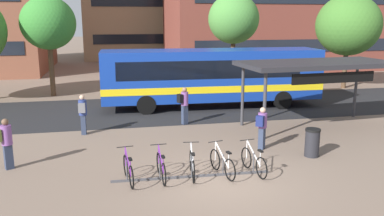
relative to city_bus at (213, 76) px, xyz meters
name	(u,v)px	position (x,y,z in m)	size (l,w,h in m)	color
ground	(220,181)	(-2.44, -10.31, -1.78)	(200.00, 200.00, 0.00)	#7A6656
bus_lane_asphalt	(170,109)	(-2.44, 0.00, -1.77)	(80.00, 7.20, 0.01)	#232326
city_bus	(213,76)	(0.00, 0.00, 0.00)	(12.11, 3.00, 3.20)	#14389E
bike_rack	(192,175)	(-3.25, -9.86, -1.68)	(5.03, 0.27, 0.70)	#47474C
parked_bicycle_purple_0	(128,170)	(-5.22, -9.83, -1.39)	(0.52, 1.72, 0.99)	black
parked_bicycle_purple_1	(161,168)	(-4.21, -9.81, -1.39)	(0.52, 1.72, 0.99)	black
parked_bicycle_silver_2	(192,165)	(-3.22, -9.78, -1.39)	(0.52, 1.72, 0.99)	black
parked_bicycle_white_3	(222,164)	(-2.26, -9.87, -1.39)	(0.55, 1.70, 0.99)	black
parked_bicycle_white_4	(254,162)	(-1.22, -9.91, -1.39)	(0.52, 1.71, 0.99)	black
transit_shelter	(317,66)	(3.47, -5.09, 1.04)	(7.14, 3.59, 3.00)	#38383D
commuter_olive_pack_0	(6,141)	(-9.07, -7.91, -0.79)	(0.60, 0.51, 1.72)	#2D3851
commuter_grey_pack_1	(83,112)	(-6.82, -4.21, -0.78)	(0.36, 0.54, 1.73)	#2D3851
commuter_black_pack_2	(184,103)	(-2.27, -3.41, -0.75)	(0.60, 0.49, 1.76)	#2D3851
commuter_navy_pack_3	(262,125)	(-0.08, -7.66, -0.83)	(0.58, 0.59, 1.64)	#2D3851
trash_bin	(312,142)	(1.42, -8.79, -1.26)	(0.55, 0.55, 1.03)	#232328
street_tree_0	(48,23)	(-9.18, 5.34, 2.78)	(3.38, 3.38, 6.22)	brown
street_tree_1	(234,19)	(3.13, 6.31, 3.03)	(3.57, 3.57, 6.57)	brown
street_tree_3	(348,25)	(10.73, 4.14, 2.62)	(4.41, 4.41, 6.49)	brown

